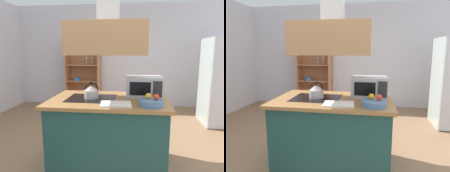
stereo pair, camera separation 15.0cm
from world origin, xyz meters
TOP-DOWN VIEW (x-y plane):
  - ground_plane at (0.00, 0.00)m, footprint 7.80×7.80m
  - wall_back at (0.00, 3.00)m, footprint 6.00×0.12m
  - kitchen_island at (-0.04, -0.04)m, footprint 1.46×0.93m
  - range_hood at (-0.04, -0.04)m, footprint 0.90×0.70m
  - dish_cabinet at (-1.10, 2.78)m, footprint 0.91×0.40m
  - kettle at (-0.26, -0.04)m, footprint 0.18×0.18m
  - cutting_board at (0.08, -0.31)m, footprint 0.36×0.27m
  - microwave at (0.40, 0.16)m, footprint 0.46×0.35m
  - fruit_bowl at (0.46, -0.31)m, footprint 0.27×0.27m

SIDE VIEW (x-z plane):
  - ground_plane at x=0.00m, z-range 0.00..0.00m
  - kitchen_island at x=-0.04m, z-range 0.00..0.90m
  - dish_cabinet at x=-1.10m, z-range -0.10..1.63m
  - cutting_board at x=0.08m, z-range 0.90..0.92m
  - fruit_bowl at x=0.46m, z-range 0.87..1.01m
  - kettle at x=-0.26m, z-range 0.88..1.09m
  - microwave at x=0.40m, z-range 0.90..1.16m
  - wall_back at x=0.00m, z-range 0.00..2.70m
  - range_hood at x=-0.04m, z-range 1.11..2.37m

